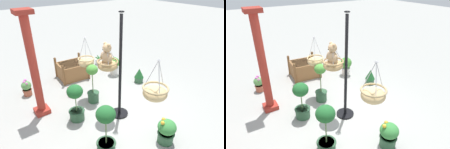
{
  "view_description": "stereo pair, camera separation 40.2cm",
  "coord_description": "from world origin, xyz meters",
  "views": [
    {
      "loc": [
        -3.31,
        2.57,
        3.22
      ],
      "look_at": [
        -0.01,
        0.09,
        1.11
      ],
      "focal_mm": 31.48,
      "sensor_mm": 36.0,
      "label": 1
    },
    {
      "loc": [
        -3.53,
        2.24,
        3.22
      ],
      "look_at": [
        -0.01,
        0.09,
        1.11
      ],
      "focal_mm": 31.48,
      "sensor_mm": 36.0,
      "label": 2
    }
  ],
  "objects": [
    {
      "name": "potted_plant_broad_leaf",
      "position": [
        2.17,
        1.6,
        0.25
      ],
      "size": [
        0.28,
        0.28,
        0.51
      ],
      "color": "#AD563D",
      "rests_on": "ground"
    },
    {
      "name": "ground_plane",
      "position": [
        0.0,
        0.0,
        0.0
      ],
      "size": [
        40.0,
        40.0,
        0.0
      ],
      "primitive_type": "plane",
      "color": "#9E9E99"
    },
    {
      "name": "potted_plant_small_succulent",
      "position": [
        0.31,
        0.93,
        0.5
      ],
      "size": [
        0.39,
        0.39,
        0.96
      ],
      "color": "#2D5638",
      "rests_on": "ground"
    },
    {
      "name": "potted_plant_flowering_red",
      "position": [
        0.71,
        0.2,
        0.54
      ],
      "size": [
        0.34,
        0.34,
        1.13
      ],
      "color": "#2D5638",
      "rests_on": "ground"
    },
    {
      "name": "teddy_bear",
      "position": [
        -0.02,
        0.25,
        1.63
      ],
      "size": [
        0.35,
        0.31,
        0.51
      ],
      "color": "tan"
    },
    {
      "name": "potted_plant_tall_leafy",
      "position": [
        0.76,
        -1.61,
        0.25
      ],
      "size": [
        0.31,
        0.31,
        0.49
      ],
      "color": "#2D5638",
      "rests_on": "ground"
    },
    {
      "name": "potted_plant_conical_shrub",
      "position": [
        -1.49,
        -0.22,
        0.3
      ],
      "size": [
        0.39,
        0.39,
        0.6
      ],
      "color": "#2D5638",
      "rests_on": "ground"
    },
    {
      "name": "watering_can",
      "position": [
        1.36,
        0.57,
        0.1
      ],
      "size": [
        0.35,
        0.2,
        0.3
      ],
      "color": "#B23333",
      "rests_on": "ground"
    },
    {
      "name": "greenhouse_pillar_right",
      "position": [
        1.09,
        1.54,
        1.25
      ],
      "size": [
        0.37,
        0.37,
        2.6
      ],
      "color": "#9E2D23",
      "rests_on": "ground"
    },
    {
      "name": "potted_plant_trailing_ivy",
      "position": [
        -0.91,
        0.92,
        0.57
      ],
      "size": [
        0.41,
        0.41,
        1.07
      ],
      "color": "#2D5638",
      "rests_on": "ground"
    },
    {
      "name": "hanging_basket_left_high",
      "position": [
        -1.55,
        0.36,
        1.49
      ],
      "size": [
        0.44,
        0.44,
        0.71
      ],
      "color": "tan"
    },
    {
      "name": "display_pole_central",
      "position": [
        -0.17,
        -0.03,
        0.81
      ],
      "size": [
        0.44,
        0.44,
        2.57
      ],
      "color": "black",
      "rests_on": "ground"
    },
    {
      "name": "wooden_planter_box",
      "position": [
        2.39,
        0.01,
        0.29
      ],
      "size": [
        0.91,
        1.02,
        0.71
      ],
      "color": "olive",
      "rests_on": "ground"
    },
    {
      "name": "hanging_basket_with_teddy",
      "position": [
        -0.02,
        0.22,
        1.4
      ],
      "size": [
        0.49,
        0.49,
        0.57
      ],
      "color": "tan"
    },
    {
      "name": "potted_plant_bushy_green",
      "position": [
        1.72,
        -1.29,
        0.37
      ],
      "size": [
        0.4,
        0.4,
        0.65
      ],
      "color": "beige",
      "rests_on": "ground"
    },
    {
      "name": "potted_plant_fern_front",
      "position": [
        2.82,
        -1.4,
        0.13
      ],
      "size": [
        0.38,
        0.38,
        0.33
      ],
      "color": "beige",
      "rests_on": "ground"
    },
    {
      "name": "hanging_basket_right_low",
      "position": [
        1.01,
        0.2,
        1.12
      ],
      "size": [
        0.45,
        0.45,
        0.81
      ],
      "color": "tan"
    }
  ]
}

